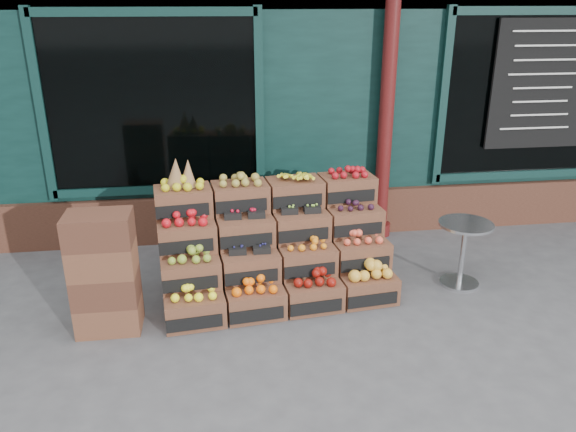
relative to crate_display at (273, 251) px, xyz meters
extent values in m
plane|color=#49494C|center=(0.35, -0.75, -0.45)|extent=(60.00, 60.00, 0.00)
cube|color=black|center=(0.35, 4.45, 1.95)|extent=(12.00, 6.00, 4.80)
cube|color=black|center=(0.35, 1.50, 1.05)|extent=(12.00, 0.12, 3.00)
cube|color=#49291D|center=(0.35, 1.43, -0.15)|extent=(12.00, 0.18, 0.60)
cube|color=black|center=(-1.25, 1.43, 1.30)|extent=(2.40, 0.06, 2.00)
cube|color=black|center=(3.55, 1.43, 1.30)|extent=(2.40, 0.06, 2.00)
cylinder|color=#4D1211|center=(1.55, 1.30, 1.15)|extent=(0.18, 0.18, 3.20)
cube|color=black|center=(3.55, 1.35, 1.45)|extent=(1.30, 0.04, 1.60)
cube|color=brown|center=(-0.82, -0.56, -0.31)|extent=(0.61, 0.45, 0.28)
cube|color=black|center=(-0.79, -0.77, -0.34)|extent=(0.52, 0.07, 0.13)
cube|color=#FFF921|center=(-0.82, -0.56, -0.12)|extent=(0.48, 0.35, 0.09)
cube|color=brown|center=(-0.23, -0.50, -0.31)|extent=(0.61, 0.45, 0.28)
cube|color=black|center=(-0.21, -0.71, -0.34)|extent=(0.52, 0.07, 0.13)
cube|color=#FD6409|center=(-0.23, -0.50, -0.12)|extent=(0.48, 0.35, 0.10)
cube|color=brown|center=(0.35, -0.43, -0.31)|extent=(0.61, 0.45, 0.28)
cube|color=black|center=(0.37, -0.64, -0.34)|extent=(0.52, 0.07, 0.13)
cube|color=maroon|center=(0.35, -0.43, -0.11)|extent=(0.48, 0.35, 0.11)
cube|color=brown|center=(0.93, -0.37, -0.31)|extent=(0.61, 0.45, 0.28)
cube|color=black|center=(0.96, -0.58, -0.34)|extent=(0.52, 0.07, 0.13)
cube|color=gold|center=(0.93, -0.37, -0.10)|extent=(0.48, 0.35, 0.13)
cube|color=brown|center=(-0.84, -0.33, -0.03)|extent=(0.61, 0.45, 0.28)
cube|color=black|center=(-0.82, -0.53, -0.05)|extent=(0.52, 0.07, 0.13)
cube|color=olive|center=(-0.84, -0.33, 0.16)|extent=(0.48, 0.35, 0.10)
cube|color=brown|center=(-0.26, -0.26, -0.03)|extent=(0.61, 0.45, 0.28)
cube|color=black|center=(-0.24, -0.47, -0.05)|extent=(0.52, 0.07, 0.13)
cube|color=#1D1C4F|center=(-0.26, -0.26, 0.13)|extent=(0.48, 0.35, 0.03)
cube|color=brown|center=(0.32, -0.20, -0.03)|extent=(0.61, 0.45, 0.28)
cube|color=black|center=(0.35, -0.40, -0.05)|extent=(0.52, 0.07, 0.13)
cube|color=orange|center=(0.32, -0.20, 0.15)|extent=(0.48, 0.35, 0.08)
cube|color=brown|center=(0.91, -0.13, -0.03)|extent=(0.61, 0.45, 0.28)
cube|color=black|center=(0.93, -0.34, -0.05)|extent=(0.52, 0.07, 0.13)
cube|color=#E85337|center=(0.91, -0.13, 0.16)|extent=(0.48, 0.35, 0.09)
cube|color=brown|center=(-0.87, -0.09, 0.26)|extent=(0.61, 0.45, 0.28)
cube|color=black|center=(-0.85, -0.30, 0.23)|extent=(0.52, 0.07, 0.13)
cube|color=red|center=(-0.87, -0.09, 0.45)|extent=(0.48, 0.35, 0.10)
cube|color=brown|center=(-0.29, -0.02, 0.26)|extent=(0.61, 0.45, 0.28)
cube|color=black|center=(-0.26, -0.23, 0.23)|extent=(0.52, 0.07, 0.13)
cube|color=#B40F27|center=(-0.29, -0.02, 0.42)|extent=(0.48, 0.35, 0.04)
cube|color=brown|center=(0.30, 0.04, 0.26)|extent=(0.61, 0.45, 0.28)
cube|color=black|center=(0.32, -0.17, 0.23)|extent=(0.52, 0.07, 0.13)
cube|color=#7CA93B|center=(0.30, 0.04, 0.42)|extent=(0.48, 0.35, 0.03)
cube|color=brown|center=(0.88, 0.11, 0.26)|extent=(0.61, 0.45, 0.28)
cube|color=black|center=(0.90, -0.10, 0.23)|extent=(0.52, 0.07, 0.13)
cube|color=black|center=(0.88, 0.11, 0.43)|extent=(0.48, 0.35, 0.07)
cube|color=brown|center=(-0.90, 0.15, 0.54)|extent=(0.61, 0.45, 0.28)
cube|color=black|center=(-0.87, -0.06, 0.51)|extent=(0.52, 0.07, 0.13)
cube|color=gold|center=(-0.90, 0.15, 0.73)|extent=(0.48, 0.35, 0.10)
cube|color=brown|center=(-0.31, 0.21, 0.54)|extent=(0.61, 0.45, 0.28)
cube|color=black|center=(-0.29, 0.01, 0.51)|extent=(0.52, 0.07, 0.13)
cube|color=olive|center=(-0.31, 0.21, 0.73)|extent=(0.48, 0.35, 0.10)
cube|color=brown|center=(0.27, 0.28, 0.54)|extent=(0.61, 0.45, 0.28)
cube|color=black|center=(0.29, 0.07, 0.51)|extent=(0.52, 0.07, 0.13)
cube|color=yellow|center=(0.27, 0.28, 0.73)|extent=(0.48, 0.35, 0.09)
cube|color=brown|center=(0.85, 0.34, 0.54)|extent=(0.61, 0.45, 0.28)
cube|color=black|center=(0.88, 0.14, 0.51)|extent=(0.52, 0.07, 0.13)
cube|color=maroon|center=(0.85, 0.34, 0.72)|extent=(0.48, 0.35, 0.08)
cube|color=#49291D|center=(0.03, -0.23, -0.31)|extent=(2.36, 0.64, 0.28)
cube|color=#49291D|center=(0.01, 0.01, -0.17)|extent=(2.36, 0.64, 0.57)
cube|color=#49291D|center=(-0.02, 0.25, -0.03)|extent=(2.36, 0.64, 0.85)
cone|color=olive|center=(-0.95, 0.15, 0.84)|extent=(0.20, 0.20, 0.33)
cone|color=olive|center=(-0.83, 0.19, 0.82)|extent=(0.17, 0.17, 0.28)
cube|color=brown|center=(-1.61, -0.56, -0.30)|extent=(0.58, 0.40, 0.29)
cube|color=#49291D|center=(-1.61, -0.56, -0.02)|extent=(0.58, 0.40, 0.29)
cube|color=brown|center=(-1.61, -0.56, 0.27)|extent=(0.58, 0.40, 0.29)
cube|color=#49291D|center=(-1.61, -0.56, 0.56)|extent=(0.58, 0.40, 0.29)
cylinder|color=#B8BBBF|center=(2.03, -0.16, -0.44)|extent=(0.42, 0.42, 0.03)
cylinder|color=#B8BBBF|center=(2.03, -0.16, -0.10)|extent=(0.06, 0.06, 0.69)
cylinder|color=#B8BBBF|center=(2.03, -0.16, 0.25)|extent=(0.57, 0.57, 0.03)
imported|color=#1B6134|center=(-0.86, 2.00, 0.61)|extent=(0.85, 0.63, 2.13)
camera|label=1|loc=(-0.57, -5.31, 2.47)|focal=35.00mm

